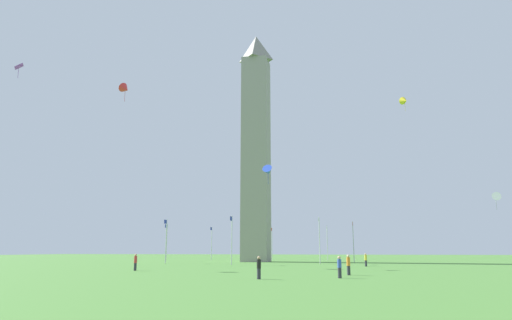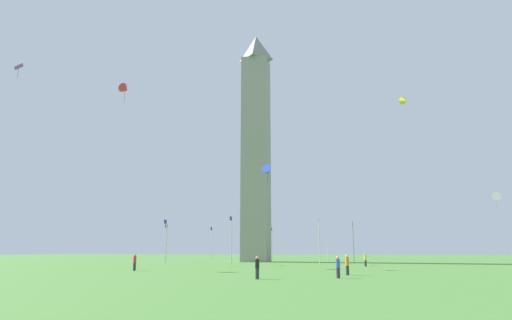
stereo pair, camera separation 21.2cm
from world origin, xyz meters
The scene contains 20 objects.
ground_plane centered at (0.00, 0.00, 0.00)m, with size 260.00×260.00×0.00m, color #477A33.
obelisk_monument centered at (0.00, 0.00, 22.70)m, with size 4.99×4.99×45.41m.
flagpole_n centered at (17.94, 0.00, 3.98)m, with size 1.12×0.14×7.20m.
flagpole_ne centered at (12.71, 12.64, 3.98)m, with size 1.12×0.14×7.20m.
flagpole_e centered at (0.07, 17.88, 3.98)m, with size 1.12×0.14×7.20m.
flagpole_se centered at (-12.57, 12.64, 3.98)m, with size 1.12×0.14×7.20m.
flagpole_s centered at (-17.81, 0.00, 3.98)m, with size 1.12×0.14×7.20m.
flagpole_sw centered at (-12.57, -12.64, 3.98)m, with size 1.12×0.14×7.20m.
flagpole_w centered at (0.07, -17.88, 3.98)m, with size 1.12×0.14×7.20m.
flagpole_nw centered at (12.71, -12.64, 3.98)m, with size 1.12×0.14×7.20m.
person_yellow_shirt centered at (20.30, 19.19, 0.86)m, with size 0.32×0.32×1.73m.
person_red_shirt centered at (37.73, -5.37, 0.88)m, with size 0.32×0.32×1.76m.
person_black_shirt centered at (48.69, 10.28, 0.85)m, with size 0.32×0.32×1.71m.
person_blue_shirt centered at (46.18, 16.26, 0.84)m, with size 0.32×0.32×1.70m.
person_orange_shirt centered at (41.78, 16.95, 0.88)m, with size 0.32×0.32×1.76m.
kite_white_delta centered at (7.84, 39.74, 10.14)m, with size 1.58×1.41×2.74m.
kite_red_delta centered at (25.34, -14.69, 25.71)m, with size 1.98×2.24×2.96m.
kite_blue_delta centered at (29.32, 7.60, 11.76)m, with size 1.68×1.37×2.48m.
kite_purple_diamond centered at (33.98, -25.87, 26.55)m, with size 1.53×1.47×2.03m.
kite_yellow_delta centered at (11.72, 26.72, 25.57)m, with size 1.87×1.77×2.51m.
Camera 1 is at (82.51, 17.05, 2.19)m, focal length 31.01 mm.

